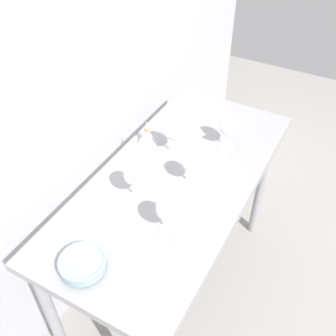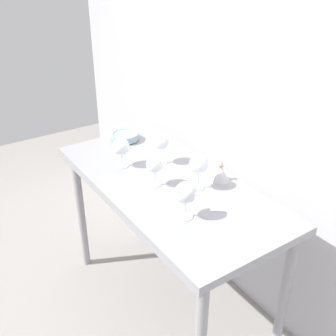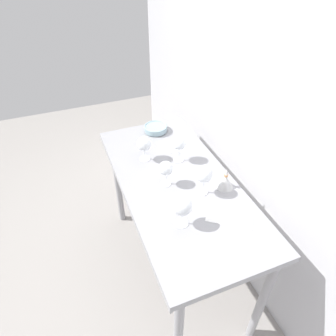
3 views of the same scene
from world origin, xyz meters
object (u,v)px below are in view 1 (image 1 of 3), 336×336
(tasting_bowl, at_px, (83,263))
(tasting_sheet_upper, at_px, (182,126))
(wine_glass_far_right, at_px, (173,130))
(decanter_funnel, at_px, (147,136))
(wine_glass_far_left, at_px, (135,175))
(wine_glass_near_right, at_px, (229,125))
(wine_glass_near_center, at_px, (192,163))
(wine_glass_near_left, at_px, (168,210))
(tasting_sheet_lower, at_px, (98,211))

(tasting_bowl, bearing_deg, tasting_sheet_upper, 5.17)
(wine_glass_far_right, xyz_separation_m, decanter_funnel, (0.00, 0.14, -0.09))
(wine_glass_far_left, relative_size, wine_glass_near_right, 1.00)
(wine_glass_near_center, relative_size, tasting_bowl, 0.94)
(tasting_bowl, bearing_deg, wine_glass_near_left, -31.48)
(wine_glass_far_right, xyz_separation_m, wine_glass_near_right, (0.17, -0.20, -0.01))
(wine_glass_near_left, height_order, decanter_funnel, wine_glass_near_left)
(wine_glass_near_left, distance_m, decanter_funnel, 0.56)
(tasting_bowl, bearing_deg, wine_glass_far_left, 3.16)
(tasting_sheet_upper, xyz_separation_m, decanter_funnel, (-0.21, 0.09, 0.04))
(wine_glass_near_right, relative_size, tasting_bowl, 1.04)
(tasting_sheet_lower, bearing_deg, tasting_bowl, -138.03)
(wine_glass_near_right, bearing_deg, wine_glass_near_left, -179.65)
(wine_glass_near_right, height_order, tasting_sheet_lower, wine_glass_near_right)
(wine_glass_far_right, distance_m, decanter_funnel, 0.17)
(wine_glass_near_left, xyz_separation_m, tasting_sheet_lower, (-0.05, 0.30, -0.11))
(wine_glass_near_right, bearing_deg, decanter_funnel, 115.48)
(decanter_funnel, bearing_deg, wine_glass_near_right, -64.52)
(wine_glass_far_left, bearing_deg, wine_glass_near_right, -21.62)
(wine_glass_near_left, height_order, tasting_sheet_lower, wine_glass_near_left)
(wine_glass_near_right, xyz_separation_m, tasting_bowl, (-0.89, 0.18, -0.10))
(wine_glass_far_right, xyz_separation_m, wine_glass_far_left, (-0.33, -0.01, -0.01))
(tasting_bowl, bearing_deg, wine_glass_far_right, 2.10)
(wine_glass_near_right, xyz_separation_m, tasting_sheet_upper, (0.04, 0.26, -0.12))
(wine_glass_far_right, bearing_deg, tasting_sheet_lower, 169.55)
(tasting_bowl, xyz_separation_m, decanter_funnel, (0.72, 0.17, 0.01))
(wine_glass_near_center, height_order, wine_glass_near_right, wine_glass_near_right)
(wine_glass_far_right, distance_m, wine_glass_near_right, 0.26)
(tasting_sheet_upper, distance_m, tasting_bowl, 0.93)
(wine_glass_near_center, xyz_separation_m, decanter_funnel, (0.14, 0.31, -0.07))
(tasting_sheet_lower, relative_size, tasting_bowl, 1.17)
(wine_glass_near_center, distance_m, tasting_bowl, 0.60)
(tasting_bowl, distance_m, decanter_funnel, 0.74)
(wine_glass_far_left, height_order, tasting_sheet_lower, wine_glass_far_left)
(tasting_sheet_upper, bearing_deg, wine_glass_near_right, -61.83)
(wine_glass_near_center, relative_size, tasting_sheet_lower, 0.80)
(wine_glass_far_right, distance_m, tasting_bowl, 0.73)
(wine_glass_far_right, relative_size, wine_glass_far_left, 1.04)
(wine_glass_far_right, distance_m, wine_glass_far_left, 0.33)
(wine_glass_far_right, distance_m, wine_glass_near_left, 0.47)
(wine_glass_far_left, distance_m, tasting_bowl, 0.40)
(wine_glass_far_left, bearing_deg, tasting_sheet_lower, 146.95)
(wine_glass_far_right, relative_size, tasting_bowl, 1.08)
(wine_glass_near_left, relative_size, tasting_sheet_upper, 0.70)
(wine_glass_near_left, bearing_deg, tasting_bowl, 148.52)
(wine_glass_near_center, bearing_deg, wine_glass_far_left, 139.81)
(wine_glass_near_center, distance_m, tasting_sheet_lower, 0.44)
(wine_glass_far_right, relative_size, tasting_sheet_lower, 0.92)
(wine_glass_near_left, bearing_deg, tasting_sheet_lower, 99.98)
(wine_glass_far_left, xyz_separation_m, wine_glass_near_center, (0.19, -0.16, -0.01))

